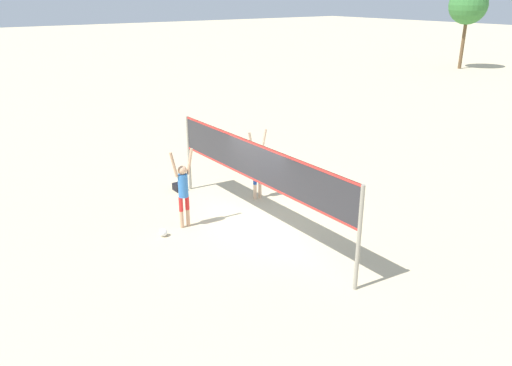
% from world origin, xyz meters
% --- Properties ---
extents(ground_plane, '(200.00, 200.00, 0.00)m').
position_xyz_m(ground_plane, '(0.00, 0.00, 0.00)').
color(ground_plane, beige).
extents(volleyball_net, '(7.76, 0.10, 2.54)m').
position_xyz_m(volleyball_net, '(0.00, 0.00, 1.85)').
color(volleyball_net, gray).
rests_on(volleyball_net, ground_plane).
extents(player_spiker, '(0.28, 0.73, 2.30)m').
position_xyz_m(player_spiker, '(-1.31, -1.57, 1.22)').
color(player_spiker, tan).
rests_on(player_spiker, ground_plane).
extents(player_blocker, '(0.28, 0.73, 2.29)m').
position_xyz_m(player_blocker, '(-1.80, 1.37, 1.22)').
color(player_blocker, beige).
rests_on(player_blocker, ground_plane).
extents(volleyball, '(0.23, 0.23, 0.23)m').
position_xyz_m(volleyball, '(-1.12, -2.35, 0.11)').
color(volleyball, white).
rests_on(volleyball, ground_plane).
extents(gear_bag, '(0.40, 0.31, 0.24)m').
position_xyz_m(gear_bag, '(-3.93, -0.40, 0.12)').
color(gear_bag, black).
rests_on(gear_bag, ground_plane).
extents(tree_left_cluster, '(3.22, 3.22, 6.94)m').
position_xyz_m(tree_left_cluster, '(-15.45, 33.55, 5.29)').
color(tree_left_cluster, brown).
rests_on(tree_left_cluster, ground_plane).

